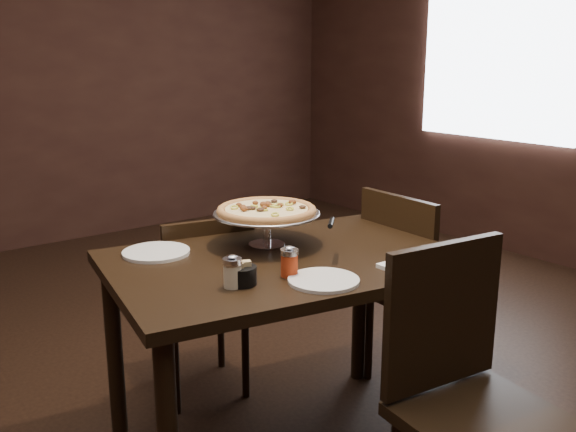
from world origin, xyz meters
TOP-DOWN VIEW (x-y plane):
  - room at (0.06, 0.03)m, footprint 6.04×7.04m
  - dining_table at (-0.07, -0.03)m, footprint 1.44×1.10m
  - pizza_stand at (-0.04, 0.14)m, footprint 0.43×0.43m
  - parmesan_shaker at (-0.40, -0.17)m, footprint 0.06×0.06m
  - pepper_flake_shaker at (-0.19, -0.20)m, footprint 0.06×0.06m
  - packet_caddy at (-0.36, -0.17)m, footprint 0.10×0.10m
  - napkin_stack at (0.18, -0.39)m, footprint 0.14×0.14m
  - plate_left at (-0.43, 0.31)m, footprint 0.26×0.26m
  - plate_near at (-0.13, -0.32)m, footprint 0.24×0.24m
  - serving_spatula at (0.05, -0.15)m, footprint 0.16×0.16m
  - chair_far at (-0.11, 0.53)m, footprint 0.48×0.48m
  - chair_near at (0.07, -0.78)m, footprint 0.52×0.52m
  - chair_side at (0.70, -0.01)m, footprint 0.47×0.47m

SIDE VIEW (x-z plane):
  - chair_far at x=-0.11m, z-range 0.04..0.92m
  - chair_side at x=0.70m, z-range 0.04..1.00m
  - chair_near at x=0.07m, z-range 0.05..1.03m
  - dining_table at x=-0.07m, z-range 0.30..1.11m
  - plate_near at x=-0.13m, z-range 0.81..0.82m
  - plate_left at x=-0.43m, z-range 0.81..0.83m
  - napkin_stack at x=0.18m, z-range 0.81..0.83m
  - packet_caddy at x=-0.36m, z-range 0.81..0.89m
  - pepper_flake_shaker at x=-0.19m, z-range 0.81..0.92m
  - parmesan_shaker at x=-0.40m, z-range 0.81..0.92m
  - serving_spatula at x=0.05m, z-range 0.94..0.96m
  - pizza_stand at x=-0.04m, z-range 0.87..1.04m
  - room at x=0.06m, z-range -0.02..2.82m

